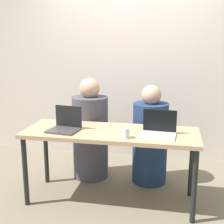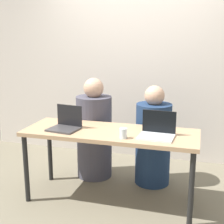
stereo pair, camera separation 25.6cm
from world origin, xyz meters
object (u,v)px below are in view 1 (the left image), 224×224
laptop_front_right (159,130)px  water_glass_right (126,134)px  person_on_left (90,134)px  person_on_right (150,140)px  laptop_front_left (65,125)px

laptop_front_right → water_glass_right: (-0.29, -0.14, -0.01)m
person_on_left → water_glass_right: 0.94m
person_on_right → water_glass_right: (-0.17, -0.73, 0.29)m
laptop_front_right → person_on_left: bearing=148.6°
laptop_front_right → person_on_right: bearing=105.1°
laptop_front_right → laptop_front_left: bearing=-175.9°
person_on_left → person_on_right: size_ratio=1.05×
person_on_left → laptop_front_left: 0.66m
person_on_right → person_on_left: bearing=-7.9°
person_on_left → person_on_right: person_on_left is taller
person_on_right → water_glass_right: 0.80m
laptop_front_left → water_glass_right: size_ratio=3.34×
person_on_right → laptop_front_left: person_on_right is taller
laptop_front_right → water_glass_right: laptop_front_right is taller
person_on_left → water_glass_right: size_ratio=12.48×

